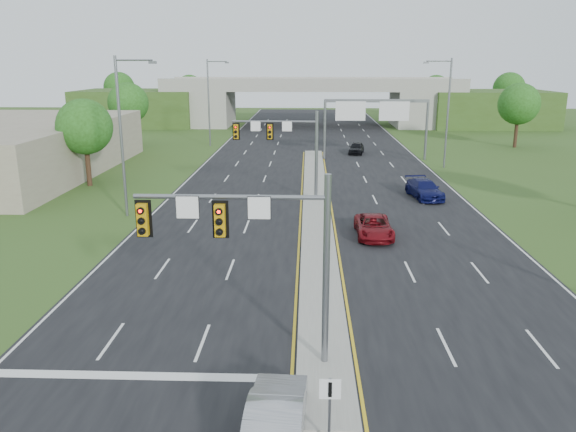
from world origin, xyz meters
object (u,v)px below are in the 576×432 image
(car_silver, at_px, (276,417))
(car_far_a, at_px, (374,227))
(sign_gantry, at_px, (375,112))
(car_far_c, at_px, (356,148))
(signal_mast_far, at_px, (287,141))
(keep_right_sign, at_px, (330,401))
(car_far_b, at_px, (424,189))
(signal_mast_near, at_px, (260,240))
(overpass, at_px, (312,105))

(car_silver, relative_size, car_far_a, 0.97)
(sign_gantry, bearing_deg, car_silver, -99.45)
(car_far_c, bearing_deg, signal_mast_far, -96.98)
(keep_right_sign, bearing_deg, car_far_b, 74.15)
(signal_mast_near, distance_m, car_far_b, 28.77)
(signal_mast_near, xyz_separation_m, overpass, (2.26, 80.07, -1.17))
(car_far_b, bearing_deg, car_far_c, 90.45)
(keep_right_sign, bearing_deg, sign_gantry, 82.30)
(sign_gantry, bearing_deg, car_far_a, -96.20)
(signal_mast_far, xyz_separation_m, sign_gantry, (8.95, 19.99, 0.51))
(sign_gantry, relative_size, car_silver, 2.53)
(signal_mast_near, xyz_separation_m, keep_right_sign, (2.26, -4.45, -3.21))
(signal_mast_near, height_order, keep_right_sign, signal_mast_near)
(keep_right_sign, xyz_separation_m, sign_gantry, (6.68, 49.45, 3.72))
(car_far_a, bearing_deg, car_far_c, 86.82)
(car_far_c, bearing_deg, car_silver, -86.96)
(sign_gantry, bearing_deg, keep_right_sign, -97.70)
(sign_gantry, relative_size, car_far_b, 2.32)
(signal_mast_near, height_order, car_silver, signal_mast_near)
(signal_mast_far, bearing_deg, car_silver, -88.50)
(signal_mast_far, height_order, keep_right_sign, signal_mast_far)
(overpass, bearing_deg, car_far_c, -80.58)
(car_far_a, xyz_separation_m, car_far_c, (1.65, 33.39, 0.03))
(signal_mast_near, height_order, signal_mast_far, same)
(signal_mast_far, distance_m, car_silver, 29.44)
(overpass, bearing_deg, sign_gantry, -79.21)
(keep_right_sign, height_order, sign_gantry, sign_gantry)
(overpass, height_order, car_silver, overpass)
(signal_mast_far, bearing_deg, signal_mast_near, -90.00)
(car_far_c, bearing_deg, signal_mast_near, -88.43)
(signal_mast_far, xyz_separation_m, overpass, (2.26, 55.07, -1.17))
(signal_mast_far, bearing_deg, sign_gantry, 65.89)
(overpass, bearing_deg, signal_mast_far, -92.35)
(overpass, relative_size, car_far_b, 16.05)
(overpass, xyz_separation_m, car_far_a, (3.49, -64.43, -2.88))
(sign_gantry, distance_m, car_far_c, 6.27)
(signal_mast_near, distance_m, signal_mast_far, 25.00)
(signal_mast_far, relative_size, car_silver, 1.53)
(signal_mast_near, bearing_deg, overpass, 88.38)
(signal_mast_far, relative_size, keep_right_sign, 3.18)
(signal_mast_far, height_order, car_far_b, signal_mast_far)
(sign_gantry, relative_size, car_far_a, 2.46)
(keep_right_sign, relative_size, car_far_b, 0.44)
(car_silver, height_order, car_far_c, car_silver)
(car_silver, xyz_separation_m, car_far_a, (4.99, 19.81, -0.10))
(keep_right_sign, xyz_separation_m, car_silver, (-1.50, 0.29, -0.74))
(signal_mast_near, height_order, sign_gantry, signal_mast_near)
(car_far_a, bearing_deg, car_far_b, 63.47)
(keep_right_sign, xyz_separation_m, car_far_c, (5.15, 53.49, -0.82))
(signal_mast_far, bearing_deg, keep_right_sign, -85.61)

